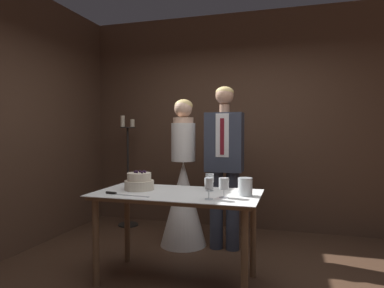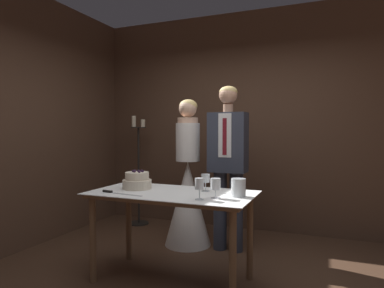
{
  "view_description": "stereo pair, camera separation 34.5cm",
  "coord_description": "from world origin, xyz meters",
  "views": [
    {
      "loc": [
        0.73,
        -2.7,
        1.35
      ],
      "look_at": [
        -0.24,
        0.61,
        1.21
      ],
      "focal_mm": 32.0,
      "sensor_mm": 36.0,
      "label": 1
    },
    {
      "loc": [
        1.06,
        -2.59,
        1.35
      ],
      "look_at": [
        -0.24,
        0.61,
        1.21
      ],
      "focal_mm": 32.0,
      "sensor_mm": 36.0,
      "label": 2
    }
  ],
  "objects": [
    {
      "name": "candle_stand",
      "position": [
        -1.49,
        1.64,
        0.71
      ],
      "size": [
        0.28,
        0.28,
        1.55
      ],
      "color": "black",
      "rests_on": "ground_plane"
    },
    {
      "name": "groom",
      "position": [
        0.0,
        1.08,
        1.02
      ],
      "size": [
        0.41,
        0.25,
        1.84
      ],
      "color": "#333847",
      "rests_on": "ground_plane"
    },
    {
      "name": "tiered_cake",
      "position": [
        -0.62,
        0.18,
        0.87
      ],
      "size": [
        0.27,
        0.27,
        0.18
      ],
      "color": "beige",
      "rests_on": "cake_table"
    },
    {
      "name": "wine_glass_near",
      "position": [
        0.2,
        0.03,
        0.9
      ],
      "size": [
        0.08,
        0.08,
        0.16
      ],
      "color": "silver",
      "rests_on": "cake_table"
    },
    {
      "name": "wine_glass_far",
      "position": [
        0.1,
        -0.07,
        0.91
      ],
      "size": [
        0.07,
        0.07,
        0.17
      ],
      "color": "silver",
      "rests_on": "cake_table"
    },
    {
      "name": "hurricane_candle",
      "position": [
        0.36,
        0.16,
        0.87
      ],
      "size": [
        0.12,
        0.12,
        0.15
      ],
      "color": "silver",
      "rests_on": "cake_table"
    },
    {
      "name": "wine_glass_middle",
      "position": [
        0.02,
        0.29,
        0.91
      ],
      "size": [
        0.08,
        0.08,
        0.16
      ],
      "color": "silver",
      "rests_on": "cake_table"
    },
    {
      "name": "cake_knife",
      "position": [
        -0.68,
        -0.1,
        0.8
      ],
      "size": [
        0.42,
        0.07,
        0.02
      ],
      "rotation": [
        0.0,
        0.0,
        -0.11
      ],
      "color": "silver",
      "rests_on": "cake_table"
    },
    {
      "name": "wall_back",
      "position": [
        0.0,
        2.05,
        1.47
      ],
      "size": [
        4.48,
        0.12,
        2.95
      ],
      "primitive_type": "cube",
      "color": "#513828",
      "rests_on": "ground_plane"
    },
    {
      "name": "bride",
      "position": [
        -0.48,
        1.08,
        0.63
      ],
      "size": [
        0.54,
        0.54,
        1.71
      ],
      "color": "white",
      "rests_on": "ground_plane"
    },
    {
      "name": "cake_table",
      "position": [
        -0.24,
        0.14,
        0.7
      ],
      "size": [
        1.45,
        0.76,
        0.8
      ],
      "color": "brown",
      "rests_on": "ground_plane"
    }
  ]
}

